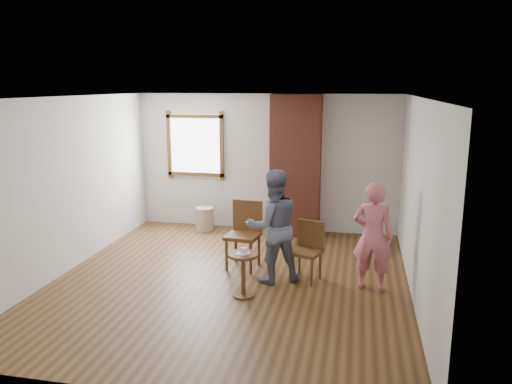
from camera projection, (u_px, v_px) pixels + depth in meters
ground at (230, 281)px, 7.17m from camera, size 5.50×5.50×0.00m
room_shell at (236, 151)px, 7.38m from camera, size 5.04×5.52×2.62m
brick_chimney at (296, 166)px, 9.17m from camera, size 0.90×0.50×2.60m
stoneware_crock at (205, 219)px, 9.65m from camera, size 0.45×0.45×0.44m
dark_pot at (201, 226)px, 9.70m from camera, size 0.18×0.18×0.14m
dining_chair_left at (245, 231)px, 7.64m from camera, size 0.53×0.53×1.02m
dining_chair_right at (308, 247)px, 7.14m from camera, size 0.50×0.50×0.86m
side_table at (243, 268)px, 6.57m from camera, size 0.40×0.40×0.60m
cake_plate at (243, 253)px, 6.52m from camera, size 0.18×0.18×0.01m
cake_slice at (244, 251)px, 6.51m from camera, size 0.08×0.07×0.06m
man at (273, 226)px, 7.02m from camera, size 0.98×0.90×1.63m
person_pink at (373, 236)px, 6.74m from camera, size 0.60×0.44×1.51m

